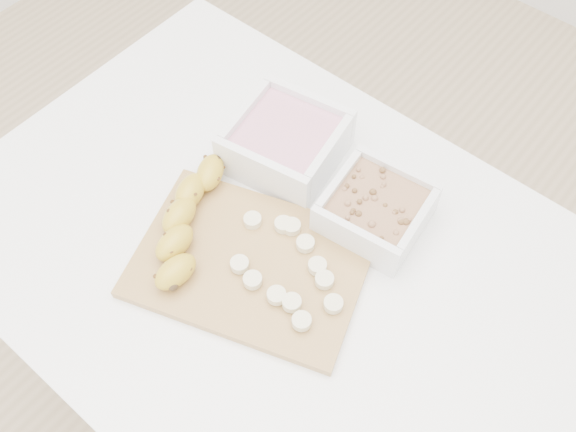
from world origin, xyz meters
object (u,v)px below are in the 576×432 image
Objects in this scene: table at (276,280)px; bowl_granola at (376,209)px; bowl_yogurt at (286,141)px; banana at (187,222)px; cutting_board at (250,263)px.

bowl_granola is (0.08, 0.14, 0.13)m from table.
bowl_yogurt reaches higher than banana.
banana reaches higher than table.
bowl_granola is at bearing 28.02° from banana.
bowl_yogurt is 1.20× the size of bowl_granola.
table is 0.11m from cutting_board.
bowl_yogurt reaches higher than bowl_granola.
bowl_granola is at bearing 58.54° from table.
bowl_granola is 0.69× the size of banana.
table is at bearing 10.95° from banana.
table is 4.25× the size of banana.
bowl_granola is at bearing -3.75° from bowl_yogurt.
banana is (-0.20, -0.20, 0.00)m from bowl_granola.
cutting_board is (0.09, -0.19, -0.03)m from bowl_yogurt.
bowl_granola reaches higher than cutting_board.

